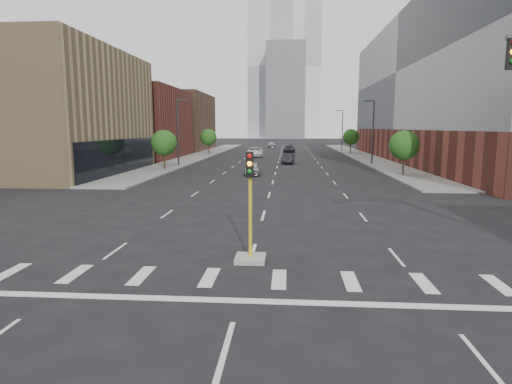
# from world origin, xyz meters

# --- Properties ---
(sidewalk_left_far) EXTENTS (5.00, 92.00, 0.15)m
(sidewalk_left_far) POSITION_xyz_m (-15.00, 74.00, 0.07)
(sidewalk_left_far) COLOR gray
(sidewalk_left_far) RESTS_ON ground
(sidewalk_right_far) EXTENTS (5.00, 92.00, 0.15)m
(sidewalk_right_far) POSITION_xyz_m (15.00, 74.00, 0.07)
(sidewalk_right_far) COLOR gray
(sidewalk_right_far) RESTS_ON ground
(building_left_mid) EXTENTS (20.00, 24.00, 14.00)m
(building_left_mid) POSITION_xyz_m (-27.50, 40.00, 7.00)
(building_left_mid) COLOR tan
(building_left_mid) RESTS_ON ground
(building_left_far_a) EXTENTS (20.00, 22.00, 12.00)m
(building_left_far_a) POSITION_xyz_m (-27.50, 66.00, 6.00)
(building_left_far_a) COLOR brown
(building_left_far_a) RESTS_ON ground
(building_left_far_b) EXTENTS (20.00, 24.00, 13.00)m
(building_left_far_b) POSITION_xyz_m (-27.50, 92.00, 6.50)
(building_left_far_b) COLOR brown
(building_left_far_b) RESTS_ON ground
(building_right_main) EXTENTS (24.00, 70.00, 22.00)m
(building_right_main) POSITION_xyz_m (29.50, 60.00, 11.00)
(building_right_main) COLOR brown
(building_right_main) RESTS_ON ground
(tower_left) EXTENTS (22.00, 22.00, 70.00)m
(tower_left) POSITION_xyz_m (-8.00, 220.00, 35.00)
(tower_left) COLOR #B2B7BC
(tower_left) RESTS_ON ground
(tower_right) EXTENTS (20.00, 20.00, 80.00)m
(tower_right) POSITION_xyz_m (10.00, 260.00, 40.00)
(tower_right) COLOR #B2B7BC
(tower_right) RESTS_ON ground
(tower_mid) EXTENTS (18.00, 18.00, 44.00)m
(tower_mid) POSITION_xyz_m (0.00, 200.00, 22.00)
(tower_mid) COLOR slate
(tower_mid) RESTS_ON ground
(median_traffic_signal) EXTENTS (1.20, 1.20, 4.40)m
(median_traffic_signal) POSITION_xyz_m (0.00, 8.97, 0.97)
(median_traffic_signal) COLOR #999993
(median_traffic_signal) RESTS_ON ground
(streetlight_right_a) EXTENTS (1.60, 0.22, 9.07)m
(streetlight_right_a) POSITION_xyz_m (13.41, 55.00, 5.01)
(streetlight_right_a) COLOR #2D2D30
(streetlight_right_a) RESTS_ON ground
(streetlight_right_b) EXTENTS (1.60, 0.22, 9.07)m
(streetlight_right_b) POSITION_xyz_m (13.41, 90.00, 5.01)
(streetlight_right_b) COLOR #2D2D30
(streetlight_right_b) RESTS_ON ground
(streetlight_left) EXTENTS (1.60, 0.22, 9.07)m
(streetlight_left) POSITION_xyz_m (-13.41, 50.00, 5.01)
(streetlight_left) COLOR #2D2D30
(streetlight_left) RESTS_ON ground
(tree_left_near) EXTENTS (3.20, 3.20, 4.85)m
(tree_left_near) POSITION_xyz_m (-14.00, 45.00, 3.39)
(tree_left_near) COLOR #382619
(tree_left_near) RESTS_ON ground
(tree_left_far) EXTENTS (3.20, 3.20, 4.85)m
(tree_left_far) POSITION_xyz_m (-14.00, 75.00, 3.39)
(tree_left_far) COLOR #382619
(tree_left_far) RESTS_ON ground
(tree_right_near) EXTENTS (3.20, 3.20, 4.85)m
(tree_right_near) POSITION_xyz_m (14.00, 40.00, 3.39)
(tree_right_near) COLOR #382619
(tree_right_near) RESTS_ON ground
(tree_right_far) EXTENTS (3.20, 3.20, 4.85)m
(tree_right_far) POSITION_xyz_m (14.00, 80.00, 3.39)
(tree_right_far) COLOR #382619
(tree_right_far) RESTS_ON ground
(car_near_left) EXTENTS (1.85, 4.33, 1.46)m
(car_near_left) POSITION_xyz_m (-2.54, 40.40, 0.73)
(car_near_left) COLOR #A2A3A7
(car_near_left) RESTS_ON ground
(car_mid_right) EXTENTS (1.89, 4.56, 1.47)m
(car_mid_right) POSITION_xyz_m (1.50, 55.67, 0.73)
(car_mid_right) COLOR black
(car_mid_right) RESTS_ON ground
(car_far_left) EXTENTS (3.07, 6.25, 1.71)m
(car_far_left) POSITION_xyz_m (-4.59, 70.35, 0.85)
(car_far_left) COLOR white
(car_far_left) RESTS_ON ground
(car_deep_right) EXTENTS (2.64, 5.53, 1.55)m
(car_deep_right) POSITION_xyz_m (1.70, 82.59, 0.78)
(car_deep_right) COLOR black
(car_deep_right) RESTS_ON ground
(car_distant) EXTENTS (1.93, 4.69, 1.59)m
(car_distant) POSITION_xyz_m (-2.92, 105.03, 0.80)
(car_distant) COLOR #ADADB2
(car_distant) RESTS_ON ground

